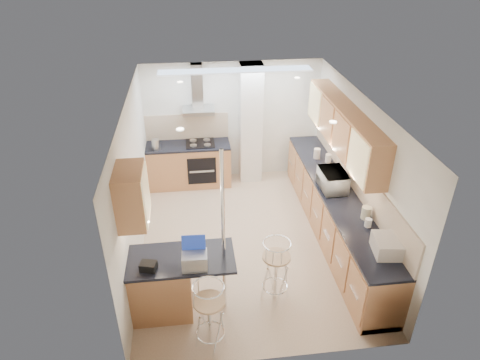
{
  "coord_description": "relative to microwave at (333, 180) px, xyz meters",
  "views": [
    {
      "loc": [
        -0.85,
        -5.86,
        4.63
      ],
      "look_at": [
        -0.11,
        0.2,
        1.11
      ],
      "focal_mm": 32.0,
      "sensor_mm": 36.0,
      "label": 1
    }
  ],
  "objects": [
    {
      "name": "jar_d",
      "position": [
        0.19,
        -1.1,
        -0.1
      ],
      "size": [
        0.13,
        0.13,
        0.13
      ],
      "primitive_type": "cylinder",
      "rotation": [
        0.0,
        0.0,
        0.31
      ],
      "color": "silver",
      "rests_on": "right_counter"
    },
    {
      "name": "ground",
      "position": [
        -1.43,
        -0.05,
        -1.08
      ],
      "size": [
        4.8,
        4.8,
        0.0
      ],
      "primitive_type": "plane",
      "color": "tan",
      "rests_on": "ground"
    },
    {
      "name": "room_shell",
      "position": [
        -1.1,
        0.32,
        0.46
      ],
      "size": [
        3.64,
        4.84,
        2.51
      ],
      "color": "silver",
      "rests_on": "ground"
    },
    {
      "name": "back_counter",
      "position": [
        -2.38,
        2.05,
        -0.62
      ],
      "size": [
        1.7,
        0.63,
        0.92
      ],
      "color": "#BC754B",
      "rests_on": "ground"
    },
    {
      "name": "bar_stool_near",
      "position": [
        -2.2,
        -2.15,
        -0.57
      ],
      "size": [
        0.52,
        0.52,
        1.03
      ],
      "primitive_type": null,
      "rotation": [
        0.0,
        0.0,
        -0.3
      ],
      "color": "tan",
      "rests_on": "ground"
    },
    {
      "name": "kettle",
      "position": [
        -3.0,
        1.89,
        -0.05
      ],
      "size": [
        0.16,
        0.16,
        0.22
      ],
      "primitive_type": "cylinder",
      "color": "#ABAEAF",
      "rests_on": "back_counter"
    },
    {
      "name": "peninsula",
      "position": [
        -2.55,
        -1.5,
        -0.61
      ],
      "size": [
        1.47,
        0.72,
        0.94
      ],
      "color": "#BC754B",
      "rests_on": "ground"
    },
    {
      "name": "jar_a",
      "position": [
        0.05,
        1.13,
        -0.07
      ],
      "size": [
        0.14,
        0.14,
        0.2
      ],
      "primitive_type": "cylinder",
      "rotation": [
        0.0,
        0.0,
        0.15
      ],
      "color": "beige",
      "rests_on": "right_counter"
    },
    {
      "name": "right_counter",
      "position": [
        0.07,
        -0.05,
        -0.62
      ],
      "size": [
        0.63,
        4.4,
        0.92
      ],
      "color": "#BC754B",
      "rests_on": "ground"
    },
    {
      "name": "bar_stool_end",
      "position": [
        -1.22,
        -1.43,
        -0.57
      ],
      "size": [
        0.56,
        0.56,
        1.02
      ],
      "primitive_type": null,
      "rotation": [
        0.0,
        0.0,
        1.1
      ],
      "color": "tan",
      "rests_on": "ground"
    },
    {
      "name": "laptop",
      "position": [
        -2.34,
        -1.71,
        -0.03
      ],
      "size": [
        0.33,
        0.25,
        0.22
      ],
      "primitive_type": "cube",
      "rotation": [
        0.0,
        0.0,
        -0.04
      ],
      "color": "#93979B",
      "rests_on": "peninsula"
    },
    {
      "name": "jar_b",
      "position": [
        0.22,
        0.94,
        -0.08
      ],
      "size": [
        0.14,
        0.14,
        0.17
      ],
      "primitive_type": "cylinder",
      "rotation": [
        0.0,
        0.0,
        0.29
      ],
      "color": "beige",
      "rests_on": "right_counter"
    },
    {
      "name": "bag",
      "position": [
        -2.93,
        -1.68,
        -0.09
      ],
      "size": [
        0.23,
        0.19,
        0.11
      ],
      "primitive_type": "cube",
      "rotation": [
        0.0,
        0.0,
        -0.24
      ],
      "color": "black",
      "rests_on": "peninsula"
    },
    {
      "name": "microwave",
      "position": [
        0.0,
        0.0,
        0.0
      ],
      "size": [
        0.41,
        0.6,
        0.33
      ],
      "primitive_type": "imported",
      "rotation": [
        0.0,
        0.0,
        1.59
      ],
      "color": "silver",
      "rests_on": "right_counter"
    },
    {
      "name": "jar_c",
      "position": [
        0.23,
        -0.9,
        -0.06
      ],
      "size": [
        0.18,
        0.18,
        0.2
      ],
      "primitive_type": "cylinder",
      "rotation": [
        0.0,
        0.0,
        -0.35
      ],
      "color": "#C1BA9B",
      "rests_on": "right_counter"
    },
    {
      "name": "bread_bin",
      "position": [
        0.21,
        -1.69,
        -0.05
      ],
      "size": [
        0.39,
        0.46,
        0.22
      ],
      "primitive_type": "cube",
      "rotation": [
        0.0,
        0.0,
        -0.13
      ],
      "color": "beige",
      "rests_on": "right_counter"
    }
  ]
}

